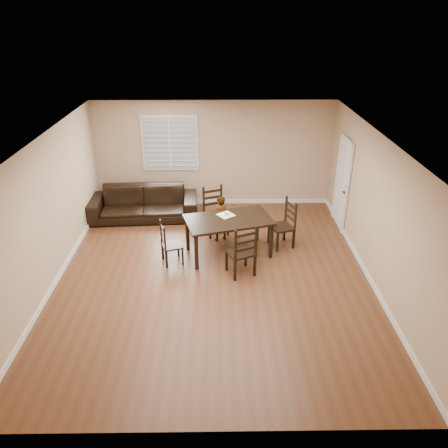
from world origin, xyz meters
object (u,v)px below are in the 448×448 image
at_px(donut, 227,214).
at_px(sofa, 143,203).
at_px(child, 220,218).
at_px(chair_right, 287,225).
at_px(chair_far, 244,254).
at_px(chair_left, 167,245).
at_px(dining_table, 229,223).
at_px(chair_near, 214,211).

height_order(donut, sofa, donut).
bearing_deg(sofa, child, -35.42).
distance_m(chair_right, donut, 1.36).
bearing_deg(sofa, chair_far, -52.33).
distance_m(chair_far, chair_left, 1.61).
bearing_deg(child, donut, 81.32).
bearing_deg(sofa, donut, -41.56).
distance_m(dining_table, chair_right, 1.35).
height_order(chair_near, chair_left, chair_near).
bearing_deg(chair_near, chair_left, -144.35).
height_order(chair_near, chair_right, chair_near).
relative_size(chair_near, child, 1.03).
relative_size(chair_right, sofa, 0.40).
height_order(chair_left, donut, chair_left).
xyz_separation_m(dining_table, child, (-0.17, 0.61, -0.20)).
distance_m(donut, sofa, 2.61).
bearing_deg(child, chair_right, 143.36).
bearing_deg(sofa, chair_near, -25.85).
xyz_separation_m(chair_left, donut, (1.22, 0.56, 0.42)).
relative_size(dining_table, child, 1.82).
xyz_separation_m(chair_far, donut, (-0.30, 1.08, 0.35)).
bearing_deg(donut, chair_near, 108.00).
bearing_deg(dining_table, chair_far, -88.99).
relative_size(chair_far, donut, 10.25).
bearing_deg(dining_table, sofa, 123.15).
relative_size(chair_near, chair_right, 1.03).
xyz_separation_m(dining_table, chair_far, (0.27, -0.88, -0.24)).
bearing_deg(chair_right, chair_left, -94.27).
relative_size(chair_left, sofa, 0.35).
distance_m(dining_table, chair_left, 1.34).
height_order(dining_table, sofa, dining_table).
height_order(dining_table, chair_near, chair_near).
bearing_deg(chair_near, donut, -93.01).
xyz_separation_m(chair_near, sofa, (-1.74, 0.72, -0.11)).
bearing_deg(donut, chair_far, -74.38).
xyz_separation_m(chair_far, chair_right, (1.00, 1.26, -0.01)).
height_order(child, donut, child).
relative_size(chair_left, chair_right, 0.86).
xyz_separation_m(chair_far, chair_left, (-1.52, 0.52, -0.08)).
distance_m(chair_far, child, 1.55).
bearing_deg(chair_near, chair_right, -44.60).
height_order(dining_table, child, child).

